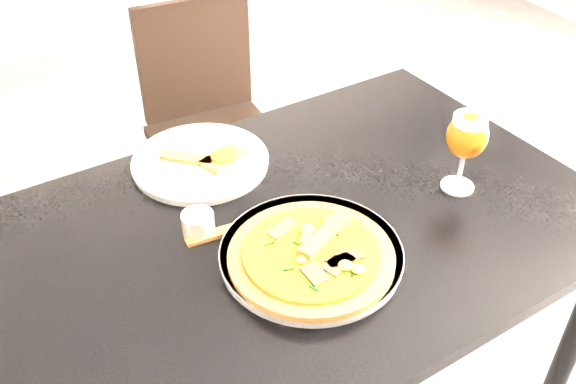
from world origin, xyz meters
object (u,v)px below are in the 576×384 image
dining_table (301,254)px  beer_glass (467,136)px  chair_far (212,124)px  pizza (311,254)px

dining_table → beer_glass: size_ratio=7.04×
chair_far → dining_table: bearing=-97.7°
pizza → beer_glass: 0.41m
pizza → dining_table: bearing=67.8°
dining_table → pizza: bearing=-115.8°
dining_table → pizza: size_ratio=4.13×
beer_glass → dining_table: bearing=169.8°
chair_far → pizza: size_ratio=2.81×
chair_far → beer_glass: (0.19, -0.92, 0.41)m
dining_table → beer_glass: beer_glass is taller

